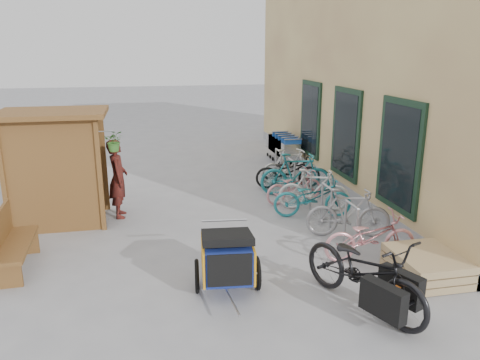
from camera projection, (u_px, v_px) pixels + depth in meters
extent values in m
plane|color=#9B9B9E|center=(230.00, 257.00, 8.40)|extent=(80.00, 80.00, 0.00)
cube|color=#E0CA81|center=(429.00, 53.00, 12.96)|extent=(6.00, 13.00, 7.00)
cube|color=#9B9B9E|center=(324.00, 175.00, 13.30)|extent=(0.18, 13.00, 0.30)
cube|color=black|center=(399.00, 156.00, 9.12)|extent=(0.06, 1.50, 2.20)
cube|color=black|center=(398.00, 156.00, 9.11)|extent=(0.02, 1.25, 1.95)
cube|color=black|center=(346.00, 133.00, 11.47)|extent=(0.06, 1.50, 2.20)
cube|color=black|center=(345.00, 134.00, 11.46)|extent=(0.02, 1.25, 1.95)
cube|color=black|center=(310.00, 119.00, 13.82)|extent=(0.06, 1.50, 2.20)
cube|color=black|center=(309.00, 119.00, 13.82)|extent=(0.02, 1.25, 1.95)
cube|color=brown|center=(3.00, 181.00, 9.01)|extent=(0.09, 0.09, 2.30)
cube|color=brown|center=(100.00, 176.00, 9.37)|extent=(0.09, 0.09, 2.30)
cube|color=brown|center=(19.00, 165.00, 10.24)|extent=(0.09, 0.09, 2.30)
cube|color=brown|center=(104.00, 161.00, 10.59)|extent=(0.09, 0.09, 2.30)
cube|color=brown|center=(13.00, 172.00, 9.63)|extent=(0.05, 1.30, 2.30)
cube|color=brown|center=(53.00, 178.00, 9.22)|extent=(1.80, 0.05, 2.30)
cube|color=brown|center=(62.00, 163.00, 10.39)|extent=(1.80, 0.05, 2.30)
cube|color=brown|center=(52.00, 113.00, 9.48)|extent=(2.15, 1.65, 0.10)
cube|color=brown|center=(49.00, 182.00, 9.83)|extent=(1.30, 1.15, 0.04)
cube|color=brown|center=(46.00, 154.00, 9.67)|extent=(1.30, 1.15, 0.04)
cylinder|color=#A5A8AD|center=(106.00, 131.00, 9.16)|extent=(0.36, 0.02, 0.02)
imported|color=#376F27|center=(114.00, 141.00, 9.24)|extent=(0.38, 0.33, 0.42)
cylinder|color=#A5A8AD|center=(356.00, 231.00, 8.50)|extent=(0.05, 0.05, 0.84)
cylinder|color=#A5A8AD|center=(345.00, 221.00, 8.97)|extent=(0.05, 0.05, 0.84)
cylinder|color=#A5A8AD|center=(352.00, 205.00, 8.62)|extent=(0.05, 0.50, 0.05)
cylinder|color=#A5A8AD|center=(331.00, 209.00, 9.63)|extent=(0.05, 0.05, 0.84)
cylinder|color=#A5A8AD|center=(322.00, 202.00, 10.10)|extent=(0.05, 0.05, 0.84)
cylinder|color=#A5A8AD|center=(327.00, 186.00, 9.75)|extent=(0.05, 0.50, 0.05)
cylinder|color=#A5A8AD|center=(311.00, 192.00, 10.76)|extent=(0.05, 0.05, 0.84)
cylinder|color=#A5A8AD|center=(303.00, 186.00, 11.23)|extent=(0.05, 0.05, 0.84)
cylinder|color=#A5A8AD|center=(308.00, 172.00, 10.88)|extent=(0.05, 0.50, 0.05)
cylinder|color=#A5A8AD|center=(294.00, 179.00, 11.89)|extent=(0.05, 0.05, 0.84)
cylinder|color=#A5A8AD|center=(288.00, 174.00, 12.36)|extent=(0.05, 0.05, 0.84)
cylinder|color=#A5A8AD|center=(292.00, 160.00, 12.01)|extent=(0.05, 0.50, 0.05)
cylinder|color=#A5A8AD|center=(281.00, 167.00, 13.02)|extent=(0.05, 0.05, 0.84)
cylinder|color=#A5A8AD|center=(276.00, 163.00, 13.49)|extent=(0.05, 0.05, 0.84)
cylinder|color=#A5A8AD|center=(279.00, 151.00, 13.14)|extent=(0.05, 0.50, 0.05)
cube|color=tan|center=(426.00, 273.00, 7.65)|extent=(1.00, 1.20, 0.12)
cube|color=tan|center=(426.00, 265.00, 7.61)|extent=(1.00, 1.20, 0.12)
cube|color=tan|center=(427.00, 258.00, 7.57)|extent=(1.00, 1.20, 0.12)
cube|color=brown|center=(15.00, 245.00, 7.82)|extent=(0.56, 1.64, 0.06)
cube|color=brown|center=(7.00, 275.00, 7.27)|extent=(0.43, 0.08, 0.43)
cube|color=brown|center=(26.00, 243.00, 8.49)|extent=(0.43, 0.08, 0.43)
cube|color=silver|center=(288.00, 150.00, 14.54)|extent=(0.53, 0.82, 0.50)
cube|color=blue|center=(293.00, 141.00, 14.06)|extent=(0.53, 0.04, 0.17)
cylinder|color=silver|center=(293.00, 139.00, 14.01)|extent=(0.56, 0.03, 0.03)
cylinder|color=black|center=(285.00, 169.00, 14.32)|extent=(0.04, 0.12, 0.12)
cube|color=silver|center=(285.00, 147.00, 14.86)|extent=(0.53, 0.82, 0.50)
cube|color=blue|center=(290.00, 139.00, 14.37)|extent=(0.53, 0.04, 0.17)
cylinder|color=silver|center=(290.00, 137.00, 14.33)|extent=(0.56, 0.03, 0.03)
cylinder|color=black|center=(282.00, 166.00, 14.64)|extent=(0.04, 0.12, 0.12)
cube|color=silver|center=(282.00, 145.00, 15.17)|extent=(0.53, 0.82, 0.50)
cube|color=blue|center=(286.00, 137.00, 14.69)|extent=(0.53, 0.04, 0.17)
cylinder|color=silver|center=(287.00, 135.00, 14.65)|extent=(0.56, 0.03, 0.03)
cylinder|color=black|center=(279.00, 164.00, 14.95)|extent=(0.04, 0.12, 0.12)
cube|color=silver|center=(279.00, 143.00, 15.49)|extent=(0.53, 0.82, 0.50)
cube|color=blue|center=(283.00, 136.00, 15.01)|extent=(0.53, 0.04, 0.17)
cylinder|color=silver|center=(283.00, 134.00, 14.96)|extent=(0.56, 0.03, 0.03)
cylinder|color=black|center=(276.00, 161.00, 15.27)|extent=(0.04, 0.12, 0.12)
cube|color=silver|center=(276.00, 141.00, 15.81)|extent=(0.53, 0.82, 0.50)
cube|color=blue|center=(280.00, 134.00, 15.32)|extent=(0.53, 0.04, 0.17)
cylinder|color=silver|center=(280.00, 132.00, 15.28)|extent=(0.56, 0.03, 0.03)
cylinder|color=black|center=(273.00, 159.00, 15.59)|extent=(0.04, 0.12, 0.12)
cube|color=#1B3797|center=(227.00, 258.00, 7.15)|extent=(0.78, 0.98, 0.54)
cube|color=orange|center=(203.00, 259.00, 7.11)|extent=(0.12, 0.92, 0.54)
cube|color=orange|center=(251.00, 257.00, 7.19)|extent=(0.12, 0.92, 0.54)
cube|color=black|center=(230.00, 270.00, 6.68)|extent=(0.65, 0.10, 0.49)
cube|color=black|center=(227.00, 237.00, 7.12)|extent=(0.84, 0.95, 0.26)
torus|color=black|center=(197.00, 276.00, 7.18)|extent=(0.12, 0.54, 0.53)
torus|color=black|center=(257.00, 273.00, 7.28)|extent=(0.12, 0.54, 0.53)
cylinder|color=#B7B7BC|center=(232.00, 301.00, 6.48)|extent=(0.11, 0.78, 0.03)
cylinder|color=#B7B7BC|center=(224.00, 220.00, 7.52)|extent=(0.74, 0.11, 0.03)
imported|color=black|center=(364.00, 271.00, 6.64)|extent=(1.56, 2.31, 1.15)
cube|color=black|center=(383.00, 300.00, 6.10)|extent=(0.42, 0.67, 0.45)
cube|color=black|center=(401.00, 286.00, 6.46)|extent=(0.42, 0.67, 0.45)
cube|color=orange|center=(392.00, 290.00, 6.26)|extent=(0.18, 0.21, 0.12)
imported|color=maroon|center=(118.00, 179.00, 10.22)|extent=(0.43, 0.64, 1.74)
imported|color=pink|center=(370.00, 237.00, 8.19)|extent=(1.69, 0.67, 0.87)
imported|color=#99999D|center=(348.00, 213.00, 9.19)|extent=(1.72, 0.88, 0.99)
imported|color=teal|center=(313.00, 197.00, 10.30)|extent=(1.80, 0.91, 0.90)
imported|color=silver|center=(314.00, 190.00, 10.72)|extent=(1.68, 0.98, 0.97)
imported|color=pink|center=(294.00, 186.00, 11.30)|extent=(1.62, 0.90, 0.81)
imported|color=teal|center=(296.00, 174.00, 11.83)|extent=(1.86, 0.76, 1.09)
imported|color=black|center=(288.00, 171.00, 12.43)|extent=(1.80, 0.83, 0.91)
imported|color=silver|center=(289.00, 166.00, 12.80)|extent=(1.70, 0.70, 0.99)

